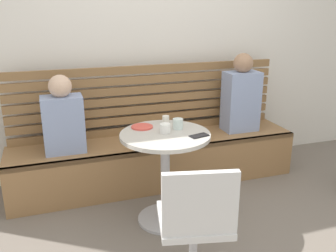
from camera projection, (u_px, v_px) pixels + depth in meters
back_wall at (142, 27)px, 3.54m from camera, size 5.20×0.10×2.90m
booth_bench at (157, 161)px, 3.52m from camera, size 2.70×0.52×0.44m
booth_backrest at (149, 99)px, 3.57m from camera, size 2.65×0.04×0.67m
cafe_table at (165, 161)px, 2.79m from camera, size 0.68×0.68×0.74m
white_chair at (196, 227)px, 2.05m from camera, size 0.48×0.48×0.85m
person_adult at (241, 96)px, 3.63m from camera, size 0.34×0.22×0.77m
person_child_left at (63, 119)px, 3.09m from camera, size 0.34×0.22×0.67m
cup_espresso_small at (166, 119)px, 2.97m from camera, size 0.06×0.06×0.05m
cup_ceramic_white at (165, 128)px, 2.72m from camera, size 0.08×0.08×0.07m
cup_glass_short at (178, 124)px, 2.81m from camera, size 0.08×0.08×0.08m
plate_small at (142, 127)px, 2.85m from camera, size 0.17×0.17×0.01m
phone_on_table at (199, 136)px, 2.66m from camera, size 0.15×0.10×0.01m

